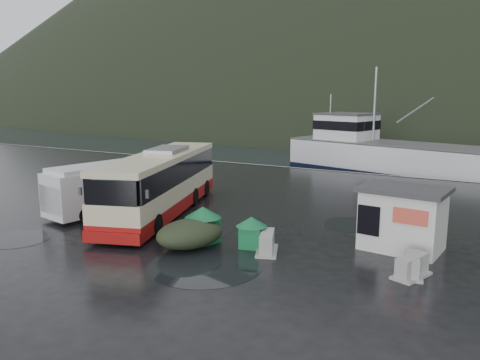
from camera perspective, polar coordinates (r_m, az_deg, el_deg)
The scene contains 14 objects.
ground at distance 23.44m, azimuth -7.47°, elevation -5.63°, with size 160.00×160.00×0.00m, color black.
harbor_water at distance 128.94m, azimuth 23.06°, elevation 6.80°, with size 300.00×180.00×0.02m, color black.
quay_edge at distance 40.89m, azimuth 9.34°, elevation 1.25°, with size 160.00×0.60×1.50m, color #999993.
coach_bus at distance 26.23m, azimuth -9.40°, elevation -3.94°, with size 3.10×12.44×3.52m, color beige, non-canonical shape.
white_van at distance 27.01m, azimuth -15.92°, elevation -3.79°, with size 2.26×6.57×2.75m, color silver, non-canonical shape.
waste_bin_left at distance 20.97m, azimuth -4.51°, elevation -7.53°, with size 1.15×1.15×1.61m, color #126736, non-canonical shape.
waste_bin_right at distance 20.25m, azimuth 1.40°, elevation -8.16°, with size 0.96×0.96×1.34m, color #126736, non-canonical shape.
dome_tent at distance 20.34m, azimuth -6.08°, elevation -8.13°, with size 2.19×3.07×1.20m, color #27311D, non-canonical shape.
ticket_kiosk at distance 21.13m, azimuth 18.99°, elevation -7.95°, with size 3.41×2.58×2.67m, color silver, non-canonical shape.
jersey_barrier_a at distance 19.64m, azimuth 3.29°, elevation -8.78°, with size 0.84×1.68×0.84m, color #999993, non-canonical shape.
jersey_barrier_b at distance 18.20m, azimuth 20.13°, elevation -11.03°, with size 0.79×1.59×0.79m, color #999993, non-canonical shape.
jersey_barrier_c at distance 18.38m, azimuth 20.14°, elevation -10.82°, with size 0.77×1.55×0.77m, color #999993, non-canonical shape.
fishing_trawler at distance 46.11m, azimuth 19.01°, elevation 1.86°, with size 25.82×5.66×10.33m, color silver, non-canonical shape.
puddles at distance 20.27m, azimuth -3.24°, elevation -8.14°, with size 15.87×12.69×0.01m.
Camera 1 is at (13.45, -18.07, 6.48)m, focal length 35.00 mm.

